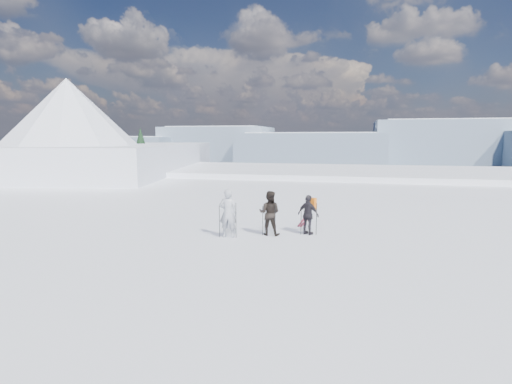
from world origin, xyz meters
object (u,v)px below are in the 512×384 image
skier_dark (269,213)px  skis_loose (303,222)px  skier_grey (228,213)px  skier_pack (308,215)px

skier_dark → skis_loose: skier_dark is taller
skis_loose → skier_grey: bearing=-127.5°
skier_dark → skis_loose: (1.03, 2.56, -0.86)m
skis_loose → skier_pack: bearing=-78.3°
skier_grey → skier_pack: (2.95, 1.12, -0.15)m
skier_dark → skier_pack: size_ratio=1.11×
skier_grey → skier_pack: size_ratio=1.19×
skier_grey → skier_pack: skier_grey is taller
skier_dark → skier_grey: bearing=27.6°
skier_grey → skis_loose: (2.51, 3.27, -0.92)m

